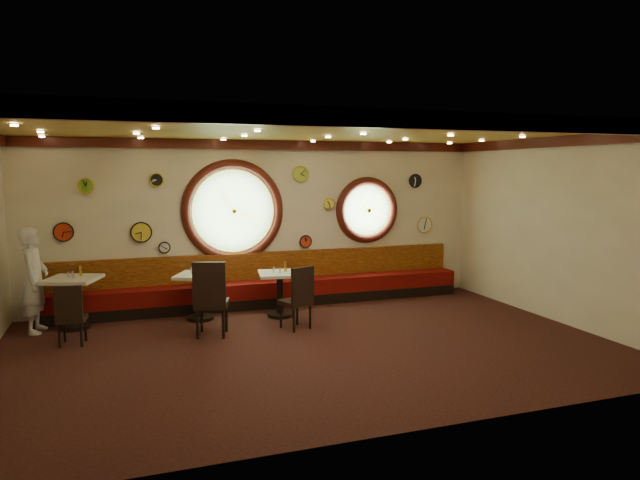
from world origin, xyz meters
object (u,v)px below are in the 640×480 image
(condiment_b_bottle, at_px, (203,268))
(condiment_a_pepper, at_px, (73,275))
(chair_a, at_px, (70,311))
(condiment_a_bottle, at_px, (81,271))
(condiment_c_pepper, at_px, (280,270))
(chair_b, at_px, (211,294))
(table_c, at_px, (280,289))
(condiment_c_salt, at_px, (274,270))
(condiment_c_bottle, at_px, (285,267))
(condiment_b_salt, at_px, (192,270))
(chair_c, at_px, (299,294))
(condiment_a_salt, at_px, (68,275))
(table_b, at_px, (200,291))
(table_a, at_px, (73,297))
(condiment_b_pepper, at_px, (198,272))
(waiter, at_px, (34,280))

(condiment_b_bottle, bearing_deg, condiment_a_pepper, 179.98)
(chair_a, xyz_separation_m, condiment_a_bottle, (0.09, 1.14, 0.41))
(condiment_c_pepper, bearing_deg, chair_b, -149.25)
(table_c, xyz_separation_m, chair_a, (-3.42, -0.66, 0.03))
(condiment_c_salt, bearing_deg, condiment_c_bottle, 11.33)
(table_c, bearing_deg, condiment_b_salt, 167.31)
(condiment_a_bottle, xyz_separation_m, condiment_c_bottle, (3.44, -0.42, -0.05))
(table_c, xyz_separation_m, chair_b, (-1.36, -0.88, 0.19))
(condiment_c_salt, distance_m, condiment_b_bottle, 1.25)
(condiment_a_pepper, height_order, condiment_b_bottle, condiment_b_bottle)
(chair_c, distance_m, condiment_a_salt, 3.82)
(condiment_a_salt, bearing_deg, chair_b, -30.27)
(chair_c, bearing_deg, table_b, 119.63)
(chair_b, relative_size, condiment_a_pepper, 6.68)
(condiment_a_bottle, bearing_deg, table_a, -135.92)
(table_b, relative_size, chair_a, 1.71)
(condiment_b_pepper, bearing_deg, table_a, 174.81)
(chair_a, xyz_separation_m, condiment_b_bottle, (2.10, 0.98, 0.37))
(table_c, bearing_deg, condiment_c_salt, 174.84)
(chair_c, distance_m, condiment_b_salt, 2.05)
(condiment_b_pepper, distance_m, condiment_c_pepper, 1.43)
(condiment_a_salt, bearing_deg, condiment_b_pepper, -5.54)
(condiment_c_salt, xyz_separation_m, condiment_a_bottle, (-3.21, 0.47, 0.09))
(condiment_c_pepper, bearing_deg, table_c, 75.55)
(table_b, height_order, condiment_c_salt, condiment_c_salt)
(condiment_c_salt, bearing_deg, chair_a, -168.50)
(chair_c, distance_m, condiment_b_pepper, 1.88)
(condiment_c_salt, xyz_separation_m, condiment_c_bottle, (0.23, 0.05, 0.04))
(condiment_a_salt, distance_m, condiment_a_bottle, 0.21)
(table_a, relative_size, chair_a, 1.72)
(condiment_a_salt, bearing_deg, condiment_a_bottle, 29.38)
(chair_c, xyz_separation_m, waiter, (-4.09, 1.27, 0.26))
(condiment_a_salt, xyz_separation_m, waiter, (-0.51, -0.03, -0.05))
(condiment_a_salt, bearing_deg, table_c, -6.11)
(condiment_b_salt, relative_size, condiment_a_bottle, 0.68)
(table_b, distance_m, condiment_c_pepper, 1.45)
(table_c, height_order, condiment_a_salt, condiment_a_salt)
(table_a, xyz_separation_m, condiment_b_salt, (1.94, -0.02, 0.33))
(condiment_b_salt, xyz_separation_m, condiment_c_pepper, (1.49, -0.42, -0.02))
(chair_a, height_order, condiment_c_bottle, condiment_c_bottle)
(condiment_a_bottle, height_order, waiter, waiter)
(condiment_b_bottle, bearing_deg, table_c, -13.46)
(chair_b, distance_m, condiment_b_bottle, 1.21)
(condiment_b_bottle, bearing_deg, condiment_b_salt, 172.65)
(chair_c, height_order, condiment_a_bottle, chair_c)
(condiment_c_pepper, bearing_deg, condiment_a_bottle, 170.49)
(chair_b, xyz_separation_m, condiment_a_salt, (-2.14, 1.25, 0.21))
(condiment_b_pepper, distance_m, condiment_b_bottle, 0.18)
(table_c, distance_m, chair_b, 1.63)
(condiment_c_pepper, height_order, waiter, waiter)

